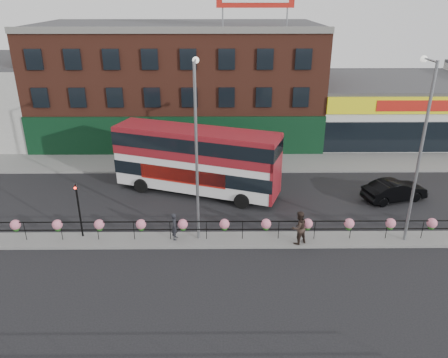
{
  "coord_description": "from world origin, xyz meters",
  "views": [
    {
      "loc": [
        -0.2,
        -21.03,
        12.82
      ],
      "look_at": [
        0.0,
        3.0,
        2.5
      ],
      "focal_mm": 35.0,
      "sensor_mm": 36.0,
      "label": 1
    }
  ],
  "objects_px": {
    "lamp_column_east": "(421,139)",
    "pedestrian_a": "(175,226)",
    "car": "(395,190)",
    "double_decker_bus": "(197,155)",
    "pedestrian_b": "(299,228)",
    "lamp_column_west": "(196,139)"
  },
  "relations": [
    {
      "from": "lamp_column_east",
      "to": "pedestrian_a",
      "type": "bearing_deg",
      "value": -179.72
    },
    {
      "from": "car",
      "to": "double_decker_bus",
      "type": "bearing_deg",
      "value": 67.32
    },
    {
      "from": "pedestrian_a",
      "to": "pedestrian_b",
      "type": "bearing_deg",
      "value": -88.52
    },
    {
      "from": "double_decker_bus",
      "to": "lamp_column_west",
      "type": "xyz_separation_m",
      "value": [
        0.36,
        -6.1,
        3.1
      ]
    },
    {
      "from": "pedestrian_a",
      "to": "lamp_column_east",
      "type": "xyz_separation_m",
      "value": [
        12.74,
        0.06,
        5.0
      ]
    },
    {
      "from": "car",
      "to": "pedestrian_b",
      "type": "distance_m",
      "value": 9.24
    },
    {
      "from": "double_decker_bus",
      "to": "pedestrian_a",
      "type": "bearing_deg",
      "value": -98.26
    },
    {
      "from": "pedestrian_b",
      "to": "double_decker_bus",
      "type": "bearing_deg",
      "value": -77.82
    },
    {
      "from": "pedestrian_a",
      "to": "lamp_column_west",
      "type": "bearing_deg",
      "value": -70.21
    },
    {
      "from": "car",
      "to": "pedestrian_a",
      "type": "distance_m",
      "value": 14.98
    },
    {
      "from": "pedestrian_a",
      "to": "lamp_column_east",
      "type": "relative_size",
      "value": 0.16
    },
    {
      "from": "lamp_column_east",
      "to": "pedestrian_b",
      "type": "bearing_deg",
      "value": -174.62
    },
    {
      "from": "lamp_column_west",
      "to": "double_decker_bus",
      "type": "bearing_deg",
      "value": 93.36
    },
    {
      "from": "lamp_column_west",
      "to": "car",
      "type": "bearing_deg",
      "value": 20.51
    },
    {
      "from": "car",
      "to": "pedestrian_b",
      "type": "height_order",
      "value": "pedestrian_b"
    },
    {
      "from": "car",
      "to": "lamp_column_east",
      "type": "bearing_deg",
      "value": 148.21
    },
    {
      "from": "double_decker_bus",
      "to": "lamp_column_east",
      "type": "distance_m",
      "value": 13.78
    },
    {
      "from": "pedestrian_a",
      "to": "pedestrian_b",
      "type": "xyz_separation_m",
      "value": [
        6.75,
        -0.5,
        0.17
      ]
    },
    {
      "from": "car",
      "to": "lamp_column_west",
      "type": "distance_m",
      "value": 14.6
    },
    {
      "from": "car",
      "to": "pedestrian_a",
      "type": "relative_size",
      "value": 2.89
    },
    {
      "from": "car",
      "to": "lamp_column_east",
      "type": "relative_size",
      "value": 0.46
    },
    {
      "from": "double_decker_bus",
      "to": "pedestrian_b",
      "type": "xyz_separation_m",
      "value": [
        5.82,
        -6.93,
        -1.68
      ]
    }
  ]
}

